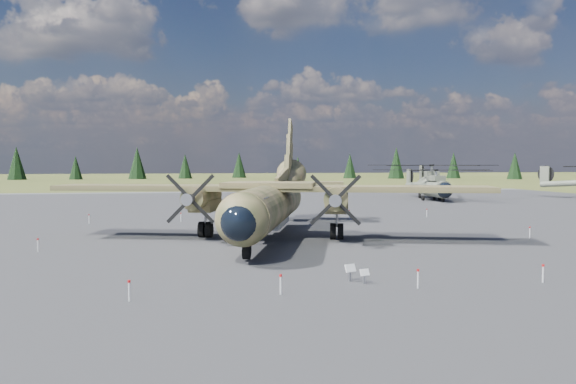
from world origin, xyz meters
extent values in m
plane|color=brown|center=(0.00, 0.00, 0.00)|extent=(500.00, 500.00, 0.00)
cube|color=slate|center=(0.00, 10.00, 0.00)|extent=(120.00, 120.00, 0.04)
cylinder|color=#3E4324|center=(-2.03, 2.48, 2.42)|extent=(8.40, 18.97, 2.95)
sphere|color=#3E4324|center=(-4.82, -6.57, 2.42)|extent=(3.61, 3.61, 2.89)
sphere|color=black|center=(-4.99, -7.13, 2.37)|extent=(2.65, 2.65, 2.12)
cube|color=black|center=(-4.33, -4.96, 3.21)|extent=(2.51, 2.23, 0.58)
cone|color=#3E4324|center=(1.63, 14.35, 3.53)|extent=(4.89, 7.77, 4.43)
cube|color=#A1A3A6|center=(-1.72, 3.49, 1.21)|extent=(3.77, 6.62, 0.53)
cube|color=#363B1E|center=(-1.88, 2.98, 3.63)|extent=(30.23, 12.41, 0.37)
cube|color=#3E4324|center=(-1.88, 2.98, 3.86)|extent=(7.15, 5.48, 0.37)
cylinder|color=#3E4324|center=(-6.50, 4.08, 3.05)|extent=(3.12, 5.70, 1.58)
cube|color=#3E4324|center=(-6.25, 4.88, 2.37)|extent=(2.56, 3.89, 0.84)
cone|color=gray|center=(-7.50, 0.81, 3.05)|extent=(1.04, 1.14, 0.80)
cylinder|color=black|center=(-6.25, 4.88, 0.58)|extent=(1.23, 1.38, 1.16)
cylinder|color=#3E4324|center=(2.56, 1.29, 3.05)|extent=(3.12, 5.70, 1.58)
cube|color=#3E4324|center=(2.80, 2.09, 2.37)|extent=(2.56, 3.89, 0.84)
cone|color=gray|center=(1.55, -1.98, 3.05)|extent=(1.04, 1.14, 0.80)
cylinder|color=black|center=(2.80, 2.09, 0.58)|extent=(1.23, 1.38, 1.16)
cube|color=#3E4324|center=(0.45, 10.53, 4.16)|extent=(2.62, 7.68, 1.77)
cube|color=#363B1E|center=(1.78, 14.85, 3.58)|extent=(10.34, 5.19, 0.23)
cylinder|color=gray|center=(-4.45, -5.36, 1.34)|extent=(0.18, 0.18, 0.95)
cylinder|color=black|center=(-4.45, -5.36, 0.58)|extent=(0.64, 1.05, 0.98)
cylinder|color=slate|center=(27.21, 37.73, 1.74)|extent=(2.68, 6.89, 2.36)
sphere|color=black|center=(27.05, 34.34, 1.70)|extent=(2.27, 2.27, 2.17)
sphere|color=slate|center=(27.37, 41.12, 1.74)|extent=(2.27, 2.27, 2.17)
cube|color=slate|center=(27.19, 37.35, 3.25)|extent=(1.74, 3.09, 0.71)
cylinder|color=gray|center=(27.19, 37.35, 3.96)|extent=(0.35, 0.35, 0.94)
cylinder|color=slate|center=(27.54, 44.65, 2.07)|extent=(1.17, 8.07, 1.35)
cube|color=slate|center=(27.71, 48.17, 3.25)|extent=(0.27, 1.33, 2.26)
cylinder|color=black|center=(28.04, 48.16, 3.25)|extent=(0.17, 2.45, 2.45)
cylinder|color=black|center=(27.08, 34.90, 0.38)|extent=(0.29, 0.65, 0.64)
cylinder|color=black|center=(25.99, 38.92, 0.38)|extent=(0.32, 0.77, 0.75)
cylinder|color=gray|center=(25.99, 38.92, 0.87)|extent=(0.14, 0.14, 1.37)
cylinder|color=black|center=(28.53, 38.80, 0.38)|extent=(0.32, 0.77, 0.75)
cylinder|color=gray|center=(28.53, 38.80, 0.87)|extent=(0.14, 0.14, 1.37)
cylinder|color=slate|center=(28.75, 42.23, 2.00)|extent=(4.86, 8.25, 2.71)
sphere|color=black|center=(27.62, 38.50, 1.95)|extent=(3.11, 3.11, 2.49)
sphere|color=slate|center=(29.89, 45.96, 2.00)|extent=(3.11, 3.11, 2.49)
cube|color=slate|center=(28.63, 41.82, 3.74)|extent=(2.77, 3.85, 0.81)
cylinder|color=gray|center=(28.63, 41.82, 4.55)|extent=(0.49, 0.49, 1.08)
cylinder|color=slate|center=(31.07, 49.85, 2.38)|extent=(3.56, 9.11, 1.55)
cube|color=slate|center=(32.25, 53.73, 3.74)|extent=(0.67, 1.52, 2.60)
cylinder|color=black|center=(32.61, 53.62, 3.74)|extent=(0.88, 2.71, 2.82)
cylinder|color=black|center=(27.81, 39.13, 0.43)|extent=(0.50, 0.79, 0.74)
cylinder|color=black|center=(27.73, 43.90, 0.43)|extent=(0.56, 0.92, 0.87)
cylinder|color=gray|center=(27.73, 43.90, 1.00)|extent=(0.19, 0.19, 1.57)
cylinder|color=black|center=(30.53, 43.05, 0.43)|extent=(0.56, 0.92, 0.87)
cylinder|color=gray|center=(30.53, 43.05, 1.00)|extent=(0.19, 0.19, 1.57)
cylinder|color=slate|center=(49.66, 39.16, 2.30)|extent=(4.56, 8.48, 1.50)
cube|color=slate|center=(48.00, 42.72, 3.61)|extent=(0.83, 1.43, 2.51)
cylinder|color=black|center=(48.34, 42.87, 3.61)|extent=(1.20, 2.50, 2.72)
cube|color=gray|center=(0.02, -12.21, 0.27)|extent=(0.10, 0.10, 0.55)
cube|color=silver|center=(0.02, -12.25, 0.54)|extent=(0.47, 0.29, 0.31)
cube|color=gray|center=(-0.45, -11.58, 0.32)|extent=(0.12, 0.12, 0.64)
cube|color=silver|center=(-0.45, -11.63, 0.63)|extent=(0.56, 0.36, 0.36)
cylinder|color=silver|center=(-10.00, -13.50, 0.40)|extent=(0.07, 0.07, 0.80)
cylinder|color=#AC1213|center=(-10.00, -13.50, 0.80)|extent=(0.12, 0.12, 0.10)
cylinder|color=silver|center=(-4.00, -13.50, 0.40)|extent=(0.07, 0.07, 0.80)
cylinder|color=#AC1213|center=(-4.00, -13.50, 0.80)|extent=(0.12, 0.12, 0.10)
cylinder|color=silver|center=(2.00, -13.50, 0.40)|extent=(0.07, 0.07, 0.80)
cylinder|color=#AC1213|center=(2.00, -13.50, 0.80)|extent=(0.12, 0.12, 0.10)
cylinder|color=silver|center=(8.00, -13.50, 0.40)|extent=(0.07, 0.07, 0.80)
cylinder|color=#AC1213|center=(8.00, -13.50, 0.80)|extent=(0.12, 0.12, 0.10)
cylinder|color=silver|center=(-16.00, 16.00, 0.40)|extent=(0.07, 0.07, 0.80)
cylinder|color=#AC1213|center=(-16.00, 16.00, 0.80)|extent=(0.12, 0.12, 0.10)
cylinder|color=silver|center=(-8.00, 16.00, 0.40)|extent=(0.07, 0.07, 0.80)
cylinder|color=#AC1213|center=(-8.00, 16.00, 0.80)|extent=(0.12, 0.12, 0.10)
cylinder|color=silver|center=(0.00, 16.00, 0.40)|extent=(0.07, 0.07, 0.80)
cylinder|color=#AC1213|center=(0.00, 16.00, 0.80)|extent=(0.12, 0.12, 0.10)
cylinder|color=silver|center=(8.00, 16.00, 0.40)|extent=(0.07, 0.07, 0.80)
cylinder|color=#AC1213|center=(8.00, 16.00, 0.80)|extent=(0.12, 0.12, 0.10)
cylinder|color=silver|center=(16.00, 16.00, 0.40)|extent=(0.07, 0.07, 0.80)
cylinder|color=#AC1213|center=(16.00, 16.00, 0.80)|extent=(0.12, 0.12, 0.10)
cylinder|color=silver|center=(-16.50, 0.00, 0.40)|extent=(0.07, 0.07, 0.80)
cylinder|color=#AC1213|center=(-16.50, 0.00, 0.80)|extent=(0.12, 0.12, 0.10)
cylinder|color=silver|center=(16.50, 0.00, 0.40)|extent=(0.07, 0.07, 0.80)
cylinder|color=#AC1213|center=(16.50, 0.00, 0.80)|extent=(0.12, 0.12, 0.10)
cone|color=black|center=(99.91, 131.06, 4.45)|extent=(4.98, 4.98, 8.89)
cone|color=black|center=(85.54, 145.35, 4.53)|extent=(5.07, 5.07, 9.05)
cone|color=black|center=(64.59, 145.76, 5.34)|extent=(5.98, 5.98, 10.68)
cone|color=black|center=(50.33, 153.05, 4.32)|extent=(4.84, 4.84, 8.65)
cone|color=black|center=(31.93, 154.34, 3.75)|extent=(4.20, 4.20, 7.51)
cone|color=black|center=(12.85, 166.80, 4.63)|extent=(5.18, 5.18, 9.25)
cone|color=black|center=(-6.43, 159.81, 4.20)|extent=(4.71, 4.71, 8.41)
cone|color=black|center=(-22.13, 157.02, 5.30)|extent=(5.94, 5.94, 10.61)
cone|color=black|center=(-41.45, 155.98, 3.86)|extent=(4.32, 4.32, 7.72)
cone|color=black|center=(-59.36, 156.11, 5.33)|extent=(5.97, 5.97, 10.66)
camera|label=1|loc=(-7.98, -35.88, 5.42)|focal=35.00mm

